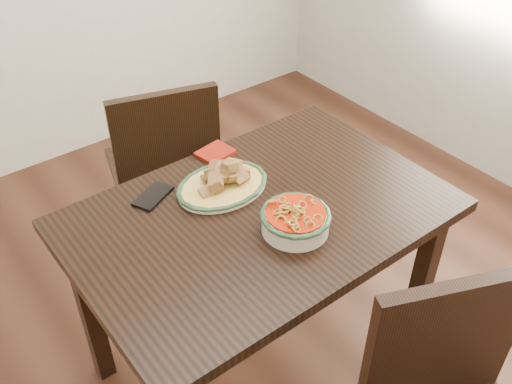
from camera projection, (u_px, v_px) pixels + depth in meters
floor at (250, 345)px, 2.27m from camera, size 3.50×3.50×0.00m
dining_table at (260, 235)px, 1.83m from camera, size 1.16×0.77×0.75m
chair_far at (165, 165)px, 2.39m from camera, size 0.52×0.52×0.89m
fish_plate at (222, 178)px, 1.83m from camera, size 0.31×0.24×0.11m
noodle_bowl at (295, 218)px, 1.67m from camera, size 0.21×0.21×0.08m
smartphone at (153, 196)px, 1.82m from camera, size 0.15×0.12×0.01m
napkin at (215, 153)px, 2.01m from camera, size 0.13×0.12×0.01m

